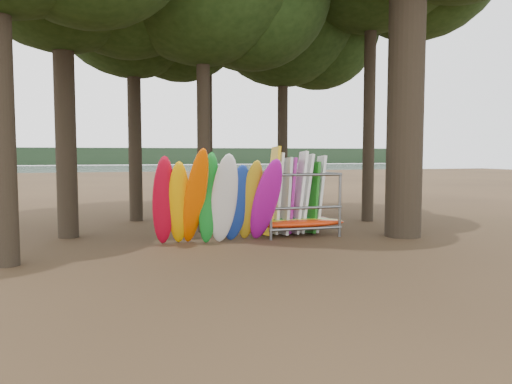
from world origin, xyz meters
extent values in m
plane|color=#47331E|center=(0.00, 0.00, 0.00)|extent=(120.00, 120.00, 0.00)
plane|color=gray|center=(0.00, 60.00, 0.00)|extent=(160.00, 160.00, 0.00)
cube|color=black|center=(0.00, 110.00, 2.00)|extent=(160.00, 4.00, 4.00)
cylinder|color=black|center=(-5.38, 2.88, 5.37)|extent=(0.63, 0.63, 10.75)
cylinder|color=black|center=(-3.12, 6.30, 5.20)|extent=(0.51, 0.51, 10.39)
cylinder|color=black|center=(-0.02, 7.87, 5.95)|extent=(0.55, 0.55, 11.89)
cylinder|color=black|center=(3.18, 6.96, 5.18)|extent=(0.44, 0.44, 10.37)
ellipsoid|color=black|center=(3.18, 6.96, 8.81)|extent=(7.63, 7.63, 6.64)
cylinder|color=black|center=(-1.09, 2.78, 5.19)|extent=(0.43, 0.43, 10.38)
cylinder|color=black|center=(5.52, 3.64, 6.81)|extent=(0.45, 0.45, 13.63)
cylinder|color=black|center=(4.76, 0.05, 7.25)|extent=(1.12, 1.12, 14.50)
ellipsoid|color=#B70821|center=(-2.68, 0.44, 1.28)|extent=(0.66, 1.30, 2.68)
ellipsoid|color=#FFB104|center=(-2.26, 0.39, 1.21)|extent=(0.76, 1.58, 2.56)
ellipsoid|color=#FF5B00|center=(-1.85, 0.12, 1.38)|extent=(0.77, 2.01, 2.90)
ellipsoid|color=#168227|center=(-1.43, 0.27, 1.33)|extent=(0.61, 1.11, 2.75)
ellipsoid|color=silver|center=(-1.01, 0.16, 1.31)|extent=(0.80, 1.42, 2.73)
ellipsoid|color=#183797|center=(-0.59, 0.36, 1.16)|extent=(0.86, 1.44, 2.43)
ellipsoid|color=gold|center=(-0.18, 0.35, 1.22)|extent=(0.64, 1.71, 2.58)
ellipsoid|color=#AC119D|center=(0.24, 0.18, 1.24)|extent=(0.90, 1.94, 2.66)
ellipsoid|color=red|center=(1.67, 0.86, 0.42)|extent=(2.88, 0.55, 0.24)
ellipsoid|color=gold|center=(1.67, 1.10, 0.42)|extent=(3.01, 0.55, 0.24)
ellipsoid|color=#1D823A|center=(1.67, 1.48, 0.42)|extent=(2.56, 0.55, 0.24)
ellipsoid|color=#BB320E|center=(1.67, 1.83, 0.42)|extent=(2.60, 0.55, 0.24)
cube|color=yellow|center=(0.83, 1.39, 1.42)|extent=(0.52, 0.82, 2.86)
cube|color=white|center=(1.07, 1.60, 1.31)|extent=(0.42, 0.80, 2.65)
cube|color=silver|center=(1.31, 1.38, 1.24)|extent=(0.34, 0.78, 2.51)
cube|color=#A41B8D|center=(1.55, 1.60, 1.23)|extent=(0.39, 0.76, 2.50)
cube|color=white|center=(1.79, 1.44, 1.35)|extent=(0.48, 0.79, 2.71)
cube|color=white|center=(2.03, 1.55, 1.30)|extent=(0.53, 0.78, 2.62)
cube|color=#1D781A|center=(2.27, 1.44, 1.17)|extent=(0.39, 0.79, 2.36)
cube|color=white|center=(2.51, 1.55, 1.27)|extent=(0.44, 0.77, 2.56)
camera|label=1|loc=(-4.18, -13.60, 2.62)|focal=35.00mm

